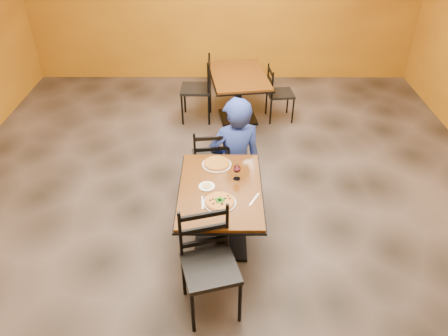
{
  "coord_description": "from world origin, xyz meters",
  "views": [
    {
      "loc": [
        0.05,
        -3.83,
        3.32
      ],
      "look_at": [
        0.03,
        -0.3,
        0.85
      ],
      "focal_mm": 34.39,
      "sensor_mm": 36.0,
      "label": 1
    }
  ],
  "objects_px": {
    "table_main": "(220,203)",
    "plate_far": "(217,164)",
    "chair_main_far": "(211,159)",
    "chair_second_right": "(280,94)",
    "wine_glass": "(237,172)",
    "plate_main": "(220,203)",
    "pizza_far": "(217,163)",
    "chair_second_left": "(196,89)",
    "chair_main_near": "(210,269)",
    "diner": "(235,149)",
    "table_second": "(238,86)",
    "pizza_main": "(220,201)",
    "side_plate": "(207,186)"
  },
  "relations": [
    {
      "from": "plate_main",
      "to": "side_plate",
      "type": "relative_size",
      "value": 1.94
    },
    {
      "from": "plate_main",
      "to": "wine_glass",
      "type": "bearing_deg",
      "value": 66.48
    },
    {
      "from": "pizza_main",
      "to": "plate_main",
      "type": "bearing_deg",
      "value": 0.0
    },
    {
      "from": "chair_second_left",
      "to": "chair_main_near",
      "type": "bearing_deg",
      "value": 6.07
    },
    {
      "from": "pizza_main",
      "to": "side_plate",
      "type": "bearing_deg",
      "value": 117.79
    },
    {
      "from": "chair_main_near",
      "to": "diner",
      "type": "bearing_deg",
      "value": 66.37
    },
    {
      "from": "chair_main_near",
      "to": "chair_second_right",
      "type": "height_order",
      "value": "chair_main_near"
    },
    {
      "from": "chair_second_left",
      "to": "side_plate",
      "type": "xyz_separation_m",
      "value": [
        0.28,
        -2.81,
        0.25
      ]
    },
    {
      "from": "chair_main_far",
      "to": "chair_second_right",
      "type": "relative_size",
      "value": 1.09
    },
    {
      "from": "wine_glass",
      "to": "plate_far",
      "type": "bearing_deg",
      "value": 129.46
    },
    {
      "from": "plate_main",
      "to": "table_second",
      "type": "bearing_deg",
      "value": 85.33
    },
    {
      "from": "chair_main_near",
      "to": "pizza_far",
      "type": "bearing_deg",
      "value": 72.84
    },
    {
      "from": "plate_main",
      "to": "chair_second_left",
      "type": "bearing_deg",
      "value": 97.63
    },
    {
      "from": "plate_main",
      "to": "plate_far",
      "type": "relative_size",
      "value": 1.0
    },
    {
      "from": "chair_main_near",
      "to": "wine_glass",
      "type": "xyz_separation_m",
      "value": [
        0.24,
        0.97,
        0.33
      ]
    },
    {
      "from": "side_plate",
      "to": "pizza_main",
      "type": "bearing_deg",
      "value": -62.21
    },
    {
      "from": "table_second",
      "to": "chair_second_right",
      "type": "height_order",
      "value": "chair_second_right"
    },
    {
      "from": "pizza_far",
      "to": "wine_glass",
      "type": "distance_m",
      "value": 0.33
    },
    {
      "from": "chair_second_left",
      "to": "diner",
      "type": "distance_m",
      "value": 2.05
    },
    {
      "from": "chair_main_near",
      "to": "side_plate",
      "type": "xyz_separation_m",
      "value": [
        -0.06,
        0.84,
        0.25
      ]
    },
    {
      "from": "table_second",
      "to": "chair_main_far",
      "type": "distance_m",
      "value": 1.93
    },
    {
      "from": "chair_main_far",
      "to": "side_plate",
      "type": "bearing_deg",
      "value": 82.32
    },
    {
      "from": "chair_second_right",
      "to": "diner",
      "type": "bearing_deg",
      "value": 152.8
    },
    {
      "from": "chair_second_left",
      "to": "diner",
      "type": "relative_size",
      "value": 0.77
    },
    {
      "from": "diner",
      "to": "plate_far",
      "type": "distance_m",
      "value": 0.52
    },
    {
      "from": "table_main",
      "to": "plate_far",
      "type": "relative_size",
      "value": 3.97
    },
    {
      "from": "table_main",
      "to": "plate_far",
      "type": "distance_m",
      "value": 0.45
    },
    {
      "from": "chair_main_far",
      "to": "side_plate",
      "type": "height_order",
      "value": "chair_main_far"
    },
    {
      "from": "chair_second_right",
      "to": "diner",
      "type": "distance_m",
      "value": 2.11
    },
    {
      "from": "table_second",
      "to": "chair_second_left",
      "type": "relative_size",
      "value": 1.34
    },
    {
      "from": "chair_main_near",
      "to": "diner",
      "type": "distance_m",
      "value": 1.71
    },
    {
      "from": "table_main",
      "to": "plate_main",
      "type": "height_order",
      "value": "plate_main"
    },
    {
      "from": "table_second",
      "to": "plate_far",
      "type": "height_order",
      "value": "plate_far"
    },
    {
      "from": "pizza_far",
      "to": "chair_second_left",
      "type": "bearing_deg",
      "value": 98.67
    },
    {
      "from": "table_main",
      "to": "pizza_main",
      "type": "xyz_separation_m",
      "value": [
        -0.0,
        -0.23,
        0.21
      ]
    },
    {
      "from": "chair_second_right",
      "to": "pizza_far",
      "type": "bearing_deg",
      "value": 152.18
    },
    {
      "from": "pizza_far",
      "to": "chair_second_right",
      "type": "bearing_deg",
      "value": 68.65
    },
    {
      "from": "chair_main_far",
      "to": "chair_second_right",
      "type": "height_order",
      "value": "chair_main_far"
    },
    {
      "from": "wine_glass",
      "to": "plate_main",
      "type": "bearing_deg",
      "value": -113.52
    },
    {
      "from": "table_main",
      "to": "diner",
      "type": "relative_size",
      "value": 0.94
    },
    {
      "from": "chair_second_right",
      "to": "pizza_main",
      "type": "distance_m",
      "value": 3.21
    },
    {
      "from": "pizza_far",
      "to": "wine_glass",
      "type": "height_order",
      "value": "wine_glass"
    },
    {
      "from": "table_second",
      "to": "pizza_main",
      "type": "height_order",
      "value": "pizza_main"
    },
    {
      "from": "chair_main_near",
      "to": "chair_second_left",
      "type": "relative_size",
      "value": 1.0
    },
    {
      "from": "diner",
      "to": "wine_glass",
      "type": "xyz_separation_m",
      "value": [
        0.0,
        -0.71,
        0.19
      ]
    },
    {
      "from": "table_second",
      "to": "plate_main",
      "type": "distance_m",
      "value": 3.08
    },
    {
      "from": "chair_second_right",
      "to": "pizza_main",
      "type": "relative_size",
      "value": 3.04
    },
    {
      "from": "table_main",
      "to": "table_second",
      "type": "xyz_separation_m",
      "value": [
        0.25,
        2.83,
        0.0
      ]
    },
    {
      "from": "chair_second_left",
      "to": "pizza_main",
      "type": "height_order",
      "value": "chair_second_left"
    },
    {
      "from": "table_main",
      "to": "chair_second_left",
      "type": "bearing_deg",
      "value": 98.3
    }
  ]
}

